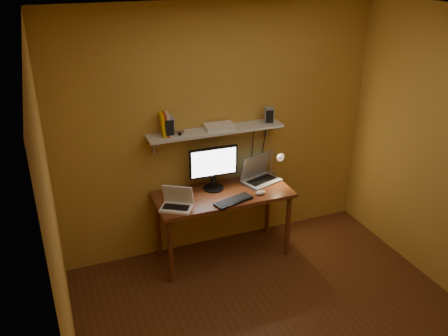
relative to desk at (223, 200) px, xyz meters
name	(u,v)px	position (x,y,z in m)	size (l,w,h in m)	color
room	(296,200)	(0.09, -1.28, 0.64)	(3.44, 3.24, 2.64)	#562D16
desk	(223,200)	(0.00, 0.00, 0.00)	(1.40, 0.60, 0.75)	maroon
wall_shelf	(216,131)	(0.00, 0.19, 0.69)	(1.40, 0.25, 0.21)	silver
monitor	(213,166)	(-0.06, 0.13, 0.34)	(0.51, 0.22, 0.46)	black
laptop	(259,174)	(0.46, 0.14, 0.16)	(0.45, 0.38, 0.28)	gray
netbook	(177,202)	(-0.52, -0.11, 0.14)	(0.36, 0.33, 0.22)	white
keyboard	(233,201)	(0.03, -0.21, 0.10)	(0.40, 0.13, 0.02)	black
mouse	(261,193)	(0.34, -0.16, 0.10)	(0.11, 0.07, 0.04)	white
desk_lamp	(276,160)	(0.66, 0.13, 0.29)	(0.09, 0.23, 0.38)	silver
speaker_left	(168,126)	(-0.49, 0.19, 0.81)	(0.11, 0.11, 0.19)	gray
speaker_right	(269,115)	(0.58, 0.18, 0.79)	(0.09, 0.09, 0.17)	gray
books	(166,124)	(-0.51, 0.21, 0.82)	(0.13, 0.16, 0.22)	#E5A000
shelf_camera	(179,133)	(-0.40, 0.14, 0.74)	(0.09, 0.04, 0.05)	silver
router	(219,127)	(0.04, 0.20, 0.73)	(0.29, 0.19, 0.05)	white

